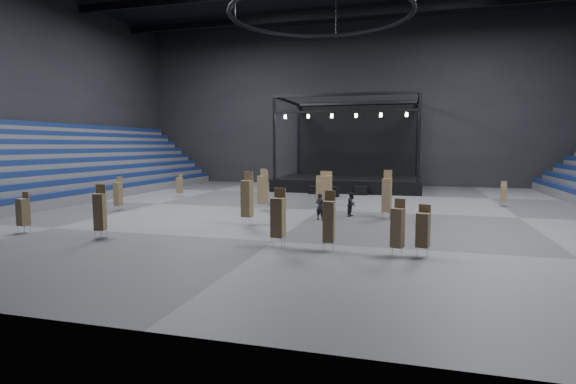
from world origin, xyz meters
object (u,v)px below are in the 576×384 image
(chair_stack_1, at_px, (328,184))
(man_center, at_px, (320,207))
(chair_stack_3, at_px, (118,193))
(chair_stack_14, at_px, (323,187))
(flight_case_left, at_px, (315,190))
(chair_stack_8, at_px, (262,189))
(chair_stack_12, at_px, (319,191))
(chair_stack_13, at_px, (504,193))
(stage, at_px, (351,174))
(flight_case_mid, at_px, (331,191))
(chair_stack_7, at_px, (23,211))
(chair_stack_6, at_px, (423,229))
(chair_stack_15, at_px, (100,211))
(crew_member, at_px, (352,204))
(chair_stack_9, at_px, (265,187))
(chair_stack_11, at_px, (180,185))
(chair_stack_16, at_px, (278,216))
(chair_stack_0, at_px, (247,198))
(flight_case_right, at_px, (361,191))
(chair_stack_2, at_px, (329,221))
(chair_stack_4, at_px, (387,194))
(chair_stack_5, at_px, (398,227))

(chair_stack_1, bearing_deg, man_center, -73.67)
(chair_stack_3, bearing_deg, chair_stack_14, 34.49)
(flight_case_left, distance_m, chair_stack_8, 10.97)
(chair_stack_12, height_order, chair_stack_13, chair_stack_12)
(stage, bearing_deg, chair_stack_14, -91.30)
(flight_case_mid, height_order, chair_stack_7, chair_stack_7)
(stage, height_order, chair_stack_6, stage)
(flight_case_left, xyz_separation_m, chair_stack_7, (-10.43, -21.80, 0.74))
(chair_stack_15, height_order, crew_member, chair_stack_15)
(chair_stack_13, bearing_deg, chair_stack_7, -138.34)
(chair_stack_9, distance_m, crew_member, 8.58)
(flight_case_left, height_order, chair_stack_13, chair_stack_13)
(chair_stack_9, bearing_deg, chair_stack_11, 169.34)
(chair_stack_3, distance_m, chair_stack_7, 7.96)
(chair_stack_16, relative_size, man_center, 1.61)
(chair_stack_0, distance_m, chair_stack_1, 13.32)
(flight_case_left, relative_size, chair_stack_6, 0.54)
(chair_stack_14, distance_m, man_center, 7.16)
(flight_case_right, bearing_deg, chair_stack_11, -159.01)
(chair_stack_6, xyz_separation_m, chair_stack_14, (-6.87, 14.73, 0.16))
(chair_stack_11, relative_size, crew_member, 1.30)
(chair_stack_12, relative_size, man_center, 1.42)
(chair_stack_15, bearing_deg, chair_stack_0, 29.55)
(stage, relative_size, crew_member, 9.19)
(chair_stack_6, distance_m, chair_stack_14, 16.26)
(chair_stack_8, relative_size, chair_stack_12, 1.25)
(flight_case_mid, bearing_deg, chair_stack_3, -135.26)
(chair_stack_0, height_order, chair_stack_1, chair_stack_0)
(flight_case_right, bearing_deg, chair_stack_0, -104.77)
(chair_stack_3, xyz_separation_m, man_center, (13.91, 0.01, -0.39))
(man_center, relative_size, crew_member, 1.05)
(chair_stack_0, relative_size, chair_stack_3, 1.29)
(chair_stack_2, height_order, chair_stack_6, chair_stack_2)
(chair_stack_2, bearing_deg, stage, 95.75)
(chair_stack_7, xyz_separation_m, chair_stack_15, (4.55, -0.00, 0.20))
(chair_stack_0, xyz_separation_m, chair_stack_11, (-10.39, 11.17, -0.48))
(chair_stack_12, height_order, chair_stack_14, chair_stack_14)
(chair_stack_16, bearing_deg, chair_stack_12, 98.29)
(chair_stack_4, relative_size, man_center, 1.85)
(stage, height_order, chair_stack_3, stage)
(stage, height_order, chair_stack_16, stage)
(flight_case_right, xyz_separation_m, chair_stack_11, (-14.83, -5.69, 0.66))
(flight_case_right, height_order, chair_stack_1, chair_stack_1)
(crew_member, bearing_deg, chair_stack_7, 138.09)
(chair_stack_3, relative_size, chair_stack_5, 1.00)
(chair_stack_6, bearing_deg, flight_case_mid, 124.30)
(chair_stack_11, bearing_deg, chair_stack_4, -4.89)
(chair_stack_1, height_order, man_center, chair_stack_1)
(chair_stack_4, bearing_deg, chair_stack_9, 159.85)
(flight_case_mid, relative_size, chair_stack_14, 0.54)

